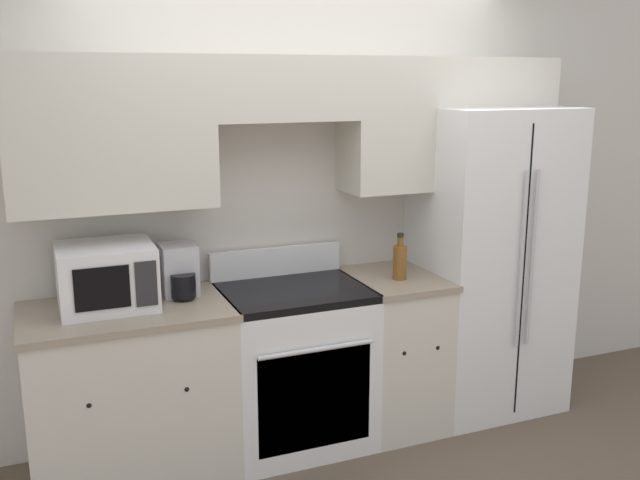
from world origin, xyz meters
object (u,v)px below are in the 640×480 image
object	(u,v)px
microwave	(106,276)
bottle	(400,261)
oven_range	(294,365)
refrigerator	(485,259)

from	to	relation	value
microwave	bottle	world-z (taller)	microwave
oven_range	bottle	size ratio (longest dim) A/B	4.01
bottle	refrigerator	bearing A→B (deg)	10.26
oven_range	microwave	size ratio (longest dim) A/B	2.31
refrigerator	bottle	distance (m)	0.66
oven_range	microwave	xyz separation A→B (m)	(-0.95, 0.06, 0.59)
microwave	bottle	xyz separation A→B (m)	(1.55, -0.12, -0.05)
microwave	bottle	distance (m)	1.56
oven_range	refrigerator	xyz separation A→B (m)	(1.26, 0.06, 0.46)
oven_range	refrigerator	bearing A→B (deg)	2.58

